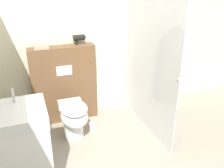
# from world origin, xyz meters

# --- Properties ---
(wall_back) EXTENTS (8.00, 0.06, 2.50)m
(wall_back) POSITION_xyz_m (0.00, 1.89, 1.25)
(wall_back) COLOR beige
(wall_back) RESTS_ON ground_plane
(partition_panel) EXTENTS (0.95, 0.21, 1.16)m
(partition_panel) POSITION_xyz_m (-0.46, 1.72, 0.58)
(partition_panel) COLOR brown
(partition_panel) RESTS_ON ground_plane
(shower_glass) EXTENTS (0.04, 1.47, 2.12)m
(shower_glass) POSITION_xyz_m (0.62, 1.12, 1.06)
(shower_glass) COLOR silver
(shower_glass) RESTS_ON ground_plane
(toilet) EXTENTS (0.36, 0.60, 0.52)m
(toilet) POSITION_xyz_m (-0.46, 1.15, 0.33)
(toilet) COLOR white
(toilet) RESTS_ON ground_plane
(sink_vanity) EXTENTS (0.54, 0.54, 1.12)m
(sink_vanity) POSITION_xyz_m (-1.11, 0.39, 0.49)
(sink_vanity) COLOR white
(sink_vanity) RESTS_ON ground_plane
(hair_drier) EXTENTS (0.19, 0.08, 0.14)m
(hair_drier) POSITION_xyz_m (-0.19, 1.74, 1.26)
(hair_drier) COLOR black
(hair_drier) RESTS_ON partition_panel
(folded_towel) EXTENTS (0.20, 0.19, 0.06)m
(folded_towel) POSITION_xyz_m (-0.73, 1.74, 1.20)
(folded_towel) COLOR tan
(folded_towel) RESTS_ON partition_panel
(spare_toilet_roll) EXTENTS (0.10, 0.10, 0.12)m
(spare_toilet_roll) POSITION_xyz_m (-0.17, 1.26, 0.06)
(spare_toilet_roll) COLOR white
(spare_toilet_roll) RESTS_ON ground_plane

